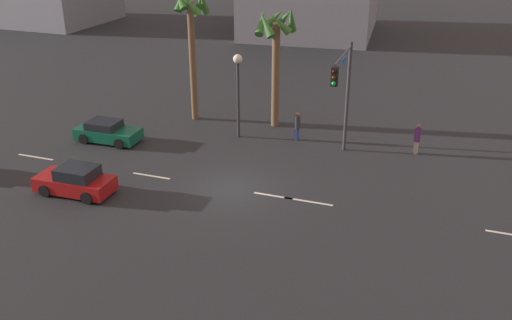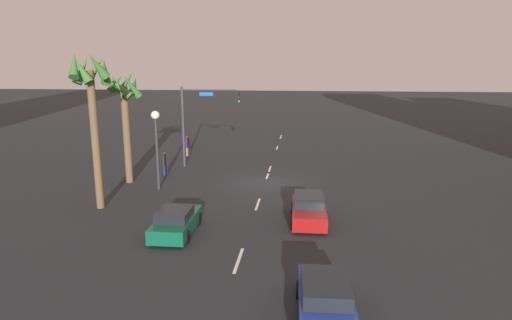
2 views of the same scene
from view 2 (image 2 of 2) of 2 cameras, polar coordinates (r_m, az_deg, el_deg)
The scene contains 16 objects.
ground_plane at distance 30.45m, azimuth 1.20°, elevation -3.10°, with size 220.00×220.00×0.00m, color #232628.
lane_stripe_1 at distance 18.93m, azimuth -2.34°, elevation -13.16°, with size 2.44×0.14×0.01m, color silver.
lane_stripe_2 at distance 25.95m, azimuth 0.23°, elevation -5.89°, with size 2.23×0.14×0.01m, color silver.
lane_stripe_3 at distance 32.58m, azimuth 1.56°, elevation -2.04°, with size 2.05×0.14×0.01m, color silver.
lane_stripe_4 at distance 34.34m, azimuth 1.82°, elevation -1.28°, with size 2.48×0.14×0.01m, color silver.
lane_stripe_5 at distance 43.31m, azimuth 2.82°, elevation 1.62°, with size 1.99×0.14×0.01m, color silver.
lane_stripe_6 at distance 49.97m, azimuth 3.32°, elevation 3.08°, with size 2.55×0.14×0.01m, color silver.
car_0 at distance 23.15m, azimuth 7.03°, elevation -6.56°, with size 3.96×1.93×1.47m.
car_1 at distance 21.81m, azimuth -10.59°, elevation -8.06°, with size 4.01×1.92×1.31m.
car_2 at distance 14.88m, azimuth 9.24°, elevation -18.30°, with size 4.75×1.98×1.34m.
traffic_signal at distance 34.81m, azimuth -7.27°, elevation 6.14°, with size 0.32×4.76×6.50m.
streetlamp at distance 28.88m, azimuth -13.11°, elevation 3.39°, with size 0.56×0.56×5.29m.
pedestrian_0 at distance 39.81m, azimuth -9.07°, elevation 1.94°, with size 0.49×0.49×1.86m.
pedestrian_1 at distance 33.01m, azimuth -11.95°, elevation -0.43°, with size 0.40×0.40×1.81m.
palm_tree_0 at distance 25.80m, azimuth -20.98°, elevation 8.11°, with size 2.37×2.54×8.99m.
palm_tree_1 at distance 31.07m, azimuth -17.01°, elevation 7.22°, with size 2.66×2.57×7.95m.
Camera 2 is at (-29.20, -2.66, 8.22)m, focal length 30.13 mm.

